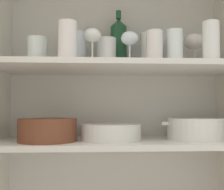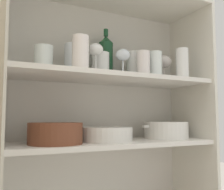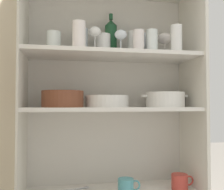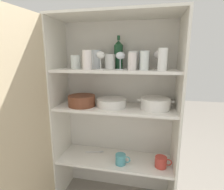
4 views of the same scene
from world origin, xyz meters
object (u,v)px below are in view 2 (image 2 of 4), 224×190
at_px(wine_bottle, 106,57).
at_px(mixing_bowl_large, 55,133).
at_px(plate_stack_white, 106,134).
at_px(casserole_dish, 166,130).

relative_size(wine_bottle, mixing_bowl_large, 1.17).
distance_m(wine_bottle, mixing_bowl_large, 0.46).
bearing_deg(plate_stack_white, mixing_bowl_large, -172.89).
bearing_deg(mixing_bowl_large, casserole_dish, 3.60).
height_order(wine_bottle, mixing_bowl_large, wine_bottle).
relative_size(mixing_bowl_large, casserole_dish, 0.79).
relative_size(plate_stack_white, casserole_dish, 0.86).
relative_size(wine_bottle, plate_stack_white, 1.08).
distance_m(wine_bottle, casserole_dish, 0.47).
bearing_deg(wine_bottle, mixing_bowl_large, -156.95).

